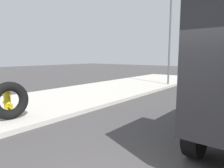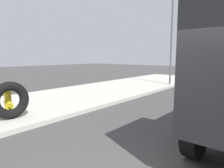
% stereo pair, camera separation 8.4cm
% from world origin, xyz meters
% --- Properties ---
extents(fire_hydrant, '(0.24, 0.54, 0.88)m').
position_xyz_m(fire_hydrant, '(0.73, 5.33, 0.62)').
color(fire_hydrant, yellow).
rests_on(fire_hydrant, sidewalk_curb).
extents(loose_tire, '(1.19, 0.43, 1.19)m').
position_xyz_m(loose_tire, '(0.65, 5.00, 0.74)').
color(loose_tire, black).
rests_on(loose_tire, sidewalk_curb).
extents(street_light_pole, '(0.12, 0.12, 6.07)m').
position_xyz_m(street_light_pole, '(11.31, 4.41, 3.19)').
color(street_light_pole, '#595B5E').
rests_on(street_light_pole, sidewalk_curb).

